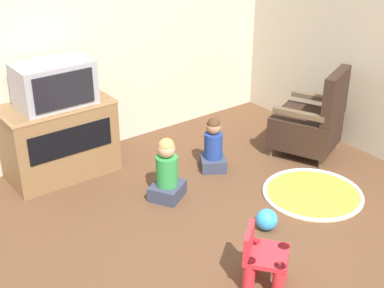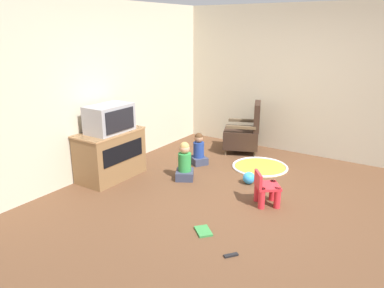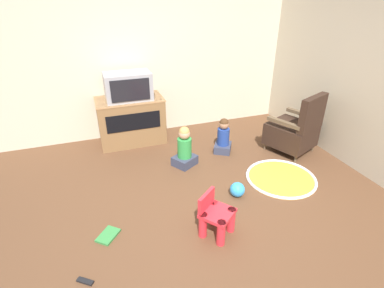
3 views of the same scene
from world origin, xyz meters
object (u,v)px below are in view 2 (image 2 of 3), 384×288
at_px(tv_cabinet, 110,154).
at_px(child_watching_left, 199,151).
at_px(television, 110,118).
at_px(toy_ball, 249,178).
at_px(book, 203,231).
at_px(child_watching_center, 185,163).
at_px(yellow_kid_chair, 266,190).
at_px(remote_control, 231,255).
at_px(black_armchair, 244,134).

relative_size(tv_cabinet, child_watching_left, 1.89).
bearing_deg(television, toy_ball, -63.10).
bearing_deg(book, child_watching_center, -6.87).
bearing_deg(yellow_kid_chair, remote_control, 149.44).
distance_m(yellow_kid_chair, child_watching_center, 1.37).
height_order(child_watching_left, remote_control, child_watching_left).
bearing_deg(television, child_watching_left, -31.76).
relative_size(television, black_armchair, 0.73).
xyz_separation_m(child_watching_left, toy_ball, (-0.30, -1.07, -0.14)).
height_order(tv_cabinet, television, television).
xyz_separation_m(tv_cabinet, child_watching_left, (1.23, -0.80, -0.14)).
bearing_deg(remote_control, television, -71.46).
relative_size(tv_cabinet, yellow_kid_chair, 2.29).
bearing_deg(remote_control, child_watching_center, -95.17).
bearing_deg(child_watching_left, toy_ball, -163.87).
distance_m(television, yellow_kid_chair, 2.46).
relative_size(child_watching_center, book, 2.11).
distance_m(child_watching_center, toy_ball, 0.98).
distance_m(book, remote_control, 0.53).
relative_size(toy_ball, remote_control, 1.23).
xyz_separation_m(child_watching_left, book, (-1.84, -1.23, -0.22)).
relative_size(tv_cabinet, television, 1.51).
xyz_separation_m(television, book, (-0.60, -2.00, -0.92)).
distance_m(black_armchair, remote_control, 3.37).
height_order(yellow_kid_chair, book, yellow_kid_chair).
bearing_deg(television, book, -106.76).
relative_size(tv_cabinet, book, 3.69).
bearing_deg(tv_cabinet, child_watching_left, -32.94).
bearing_deg(remote_control, child_watching_left, -103.19).
xyz_separation_m(television, child_watching_center, (0.56, -0.94, -0.68)).
xyz_separation_m(tv_cabinet, remote_control, (-0.84, -2.51, -0.37)).
distance_m(tv_cabinet, toy_ball, 2.11).
bearing_deg(toy_ball, child_watching_center, 112.35).
distance_m(black_armchair, book, 2.98).
relative_size(tv_cabinet, black_armchair, 1.10).
xyz_separation_m(yellow_kid_chair, child_watching_center, (0.12, 1.36, 0.06)).
distance_m(child_watching_left, toy_ball, 1.12).
height_order(tv_cabinet, book, tv_cabinet).
bearing_deg(black_armchair, book, -5.50).
bearing_deg(book, yellow_kid_chair, -65.42).
distance_m(yellow_kid_chair, remote_control, 1.31).
relative_size(black_armchair, child_watching_center, 1.59).
xyz_separation_m(tv_cabinet, toy_ball, (0.93, -1.87, -0.29)).
bearing_deg(child_watching_center, black_armchair, -36.67).
bearing_deg(black_armchair, child_watching_left, -42.19).
bearing_deg(child_watching_center, tv_cabinet, 89.20).
bearing_deg(tv_cabinet, yellow_kid_chair, -79.33).
xyz_separation_m(child_watching_center, book, (-1.16, -1.06, -0.24)).
xyz_separation_m(book, remote_control, (-0.24, -0.48, -0.00)).
height_order(book, remote_control, book).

